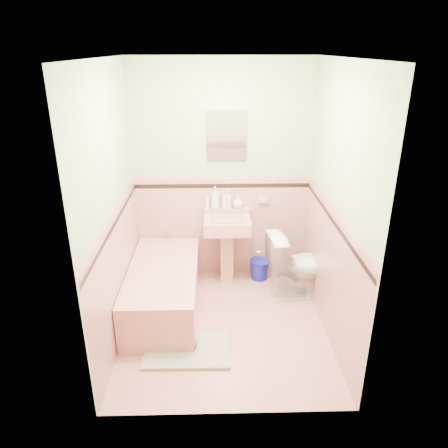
{
  "coord_description": "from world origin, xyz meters",
  "views": [
    {
      "loc": [
        -0.1,
        -3.53,
        2.58
      ],
      "look_at": [
        0.0,
        0.25,
        1.0
      ],
      "focal_mm": 34.12,
      "sensor_mm": 36.0,
      "label": 1
    }
  ],
  "objects_px": {
    "bucket": "(259,269)",
    "shoe": "(189,344)",
    "soap_bottle_left": "(215,197)",
    "toilet": "(301,265)",
    "soap_bottle_right": "(238,202)",
    "soap_bottle_mid": "(227,199)",
    "sink": "(227,251)",
    "medicine_cabinet": "(227,135)",
    "bathtub": "(164,290)"
  },
  "relations": [
    {
      "from": "bathtub",
      "to": "soap_bottle_mid",
      "type": "height_order",
      "value": "soap_bottle_mid"
    },
    {
      "from": "soap_bottle_mid",
      "to": "bucket",
      "type": "xyz_separation_m",
      "value": [
        0.39,
        -0.1,
        -0.86
      ]
    },
    {
      "from": "shoe",
      "to": "bathtub",
      "type": "bearing_deg",
      "value": 122.92
    },
    {
      "from": "sink",
      "to": "medicine_cabinet",
      "type": "bearing_deg",
      "value": 90.0
    },
    {
      "from": "sink",
      "to": "soap_bottle_mid",
      "type": "bearing_deg",
      "value": 89.06
    },
    {
      "from": "medicine_cabinet",
      "to": "soap_bottle_mid",
      "type": "xyz_separation_m",
      "value": [
        0.0,
        -0.03,
        -0.72
      ]
    },
    {
      "from": "soap_bottle_mid",
      "to": "shoe",
      "type": "relative_size",
      "value": 1.52
    },
    {
      "from": "soap_bottle_left",
      "to": "soap_bottle_right",
      "type": "relative_size",
      "value": 1.67
    },
    {
      "from": "soap_bottle_right",
      "to": "bucket",
      "type": "relative_size",
      "value": 0.65
    },
    {
      "from": "sink",
      "to": "soap_bottle_mid",
      "type": "xyz_separation_m",
      "value": [
        0.0,
        0.18,
        0.57
      ]
    },
    {
      "from": "shoe",
      "to": "soap_bottle_mid",
      "type": "bearing_deg",
      "value": 83.92
    },
    {
      "from": "sink",
      "to": "soap_bottle_mid",
      "type": "distance_m",
      "value": 0.6
    },
    {
      "from": "soap_bottle_left",
      "to": "soap_bottle_right",
      "type": "bearing_deg",
      "value": 0.0
    },
    {
      "from": "soap_bottle_right",
      "to": "medicine_cabinet",
      "type": "bearing_deg",
      "value": 167.0
    },
    {
      "from": "bathtub",
      "to": "sink",
      "type": "xyz_separation_m",
      "value": [
        0.68,
        0.53,
        0.18
      ]
    },
    {
      "from": "toilet",
      "to": "shoe",
      "type": "xyz_separation_m",
      "value": [
        -1.19,
        -0.91,
        -0.31
      ]
    },
    {
      "from": "medicine_cabinet",
      "to": "soap_bottle_mid",
      "type": "distance_m",
      "value": 0.72
    },
    {
      "from": "soap_bottle_mid",
      "to": "soap_bottle_right",
      "type": "distance_m",
      "value": 0.13
    },
    {
      "from": "soap_bottle_mid",
      "to": "medicine_cabinet",
      "type": "bearing_deg",
      "value": 95.6
    },
    {
      "from": "bucket",
      "to": "shoe",
      "type": "distance_m",
      "value": 1.51
    },
    {
      "from": "soap_bottle_left",
      "to": "toilet",
      "type": "distance_m",
      "value": 1.22
    },
    {
      "from": "soap_bottle_mid",
      "to": "shoe",
      "type": "bearing_deg",
      "value": -105.74
    },
    {
      "from": "medicine_cabinet",
      "to": "bucket",
      "type": "relative_size",
      "value": 2.25
    },
    {
      "from": "soap_bottle_left",
      "to": "soap_bottle_right",
      "type": "xyz_separation_m",
      "value": [
        0.26,
        0.0,
        -0.05
      ]
    },
    {
      "from": "bathtub",
      "to": "sink",
      "type": "height_order",
      "value": "sink"
    },
    {
      "from": "medicine_cabinet",
      "to": "soap_bottle_mid",
      "type": "height_order",
      "value": "medicine_cabinet"
    },
    {
      "from": "soap_bottle_mid",
      "to": "toilet",
      "type": "bearing_deg",
      "value": -31.0
    },
    {
      "from": "bathtub",
      "to": "medicine_cabinet",
      "type": "relative_size",
      "value": 2.82
    },
    {
      "from": "soap_bottle_right",
      "to": "shoe",
      "type": "xyz_separation_m",
      "value": [
        -0.52,
        -1.39,
        -0.89
      ]
    },
    {
      "from": "soap_bottle_left",
      "to": "bucket",
      "type": "height_order",
      "value": "soap_bottle_left"
    },
    {
      "from": "soap_bottle_right",
      "to": "sink",
      "type": "bearing_deg",
      "value": -125.82
    },
    {
      "from": "soap_bottle_left",
      "to": "bucket",
      "type": "distance_m",
      "value": 1.03
    },
    {
      "from": "bucket",
      "to": "shoe",
      "type": "bearing_deg",
      "value": -121.17
    },
    {
      "from": "bucket",
      "to": "soap_bottle_mid",
      "type": "bearing_deg",
      "value": 165.33
    },
    {
      "from": "medicine_cabinet",
      "to": "soap_bottle_left",
      "type": "bearing_deg",
      "value": -167.07
    },
    {
      "from": "sink",
      "to": "bucket",
      "type": "xyz_separation_m",
      "value": [
        0.39,
        0.08,
        -0.29
      ]
    },
    {
      "from": "medicine_cabinet",
      "to": "soap_bottle_right",
      "type": "xyz_separation_m",
      "value": [
        0.13,
        -0.03,
        -0.75
      ]
    },
    {
      "from": "medicine_cabinet",
      "to": "toilet",
      "type": "relative_size",
      "value": 0.71
    },
    {
      "from": "soap_bottle_mid",
      "to": "soap_bottle_right",
      "type": "xyz_separation_m",
      "value": [
        0.13,
        0.0,
        -0.03
      ]
    },
    {
      "from": "bathtub",
      "to": "sink",
      "type": "relative_size",
      "value": 1.85
    },
    {
      "from": "toilet",
      "to": "soap_bottle_left",
      "type": "bearing_deg",
      "value": 56.48
    },
    {
      "from": "soap_bottle_right",
      "to": "soap_bottle_mid",
      "type": "bearing_deg",
      "value": 180.0
    },
    {
      "from": "soap_bottle_left",
      "to": "soap_bottle_right",
      "type": "distance_m",
      "value": 0.27
    },
    {
      "from": "sink",
      "to": "soap_bottle_right",
      "type": "relative_size",
      "value": 5.29
    },
    {
      "from": "soap_bottle_mid",
      "to": "bucket",
      "type": "bearing_deg",
      "value": -14.67
    },
    {
      "from": "bathtub",
      "to": "soap_bottle_mid",
      "type": "xyz_separation_m",
      "value": [
        0.68,
        0.71,
        0.75
      ]
    },
    {
      "from": "bathtub",
      "to": "soap_bottle_left",
      "type": "bearing_deg",
      "value": 52.27
    },
    {
      "from": "soap_bottle_left",
      "to": "sink",
      "type": "bearing_deg",
      "value": -54.03
    },
    {
      "from": "medicine_cabinet",
      "to": "shoe",
      "type": "height_order",
      "value": "medicine_cabinet"
    },
    {
      "from": "bathtub",
      "to": "medicine_cabinet",
      "type": "height_order",
      "value": "medicine_cabinet"
    }
  ]
}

